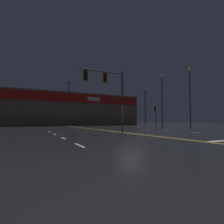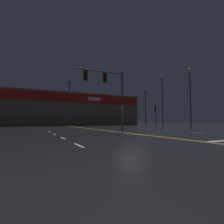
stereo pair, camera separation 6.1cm
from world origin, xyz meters
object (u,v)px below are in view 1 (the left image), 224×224
(traffic_signal_corner_northeast, at_px, (155,112))
(streetlight_median_approach, at_px, (190,90))
(traffic_signal_median, at_px, (105,84))
(streetlight_near_right, at_px, (162,94))

(traffic_signal_corner_northeast, height_order, streetlight_median_approach, streetlight_median_approach)
(traffic_signal_median, relative_size, traffic_signal_corner_northeast, 1.50)
(traffic_signal_median, height_order, streetlight_near_right, streetlight_near_right)
(traffic_signal_median, distance_m, streetlight_median_approach, 16.71)
(streetlight_near_right, relative_size, streetlight_median_approach, 1.13)
(traffic_signal_median, xyz_separation_m, streetlight_median_approach, (16.07, 4.34, 1.51))
(traffic_signal_median, xyz_separation_m, streetlight_near_right, (17.97, 12.50, 2.13))
(traffic_signal_median, relative_size, streetlight_near_right, 0.55)
(traffic_signal_corner_northeast, xyz_separation_m, streetlight_median_approach, (1.09, -6.66, 3.07))
(traffic_signal_corner_northeast, height_order, streetlight_near_right, streetlight_near_right)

